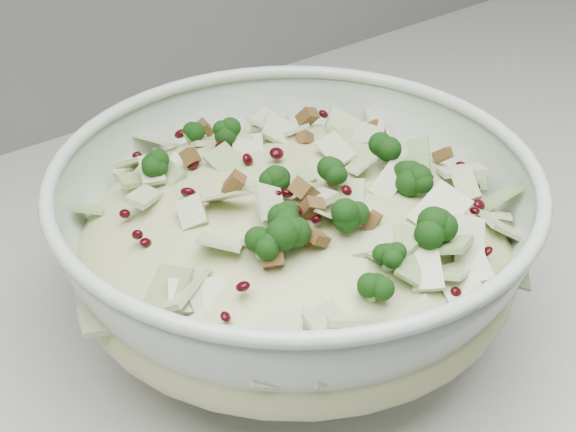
# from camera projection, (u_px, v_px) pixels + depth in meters

# --- Properties ---
(counter) EXTENTS (3.60, 0.60, 0.90)m
(counter) POSITION_uv_depth(u_px,v_px,m) (530.00, 366.00, 1.18)
(counter) COLOR #ACADA8
(counter) RESTS_ON floor
(mixing_bowl) EXTENTS (0.39, 0.39, 0.13)m
(mixing_bowl) POSITION_uv_depth(u_px,v_px,m) (294.00, 244.00, 0.56)
(mixing_bowl) COLOR silver
(mixing_bowl) RESTS_ON counter
(salad) EXTENTS (0.34, 0.34, 0.13)m
(salad) POSITION_uv_depth(u_px,v_px,m) (295.00, 219.00, 0.55)
(salad) COLOR #C7CD8C
(salad) RESTS_ON mixing_bowl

